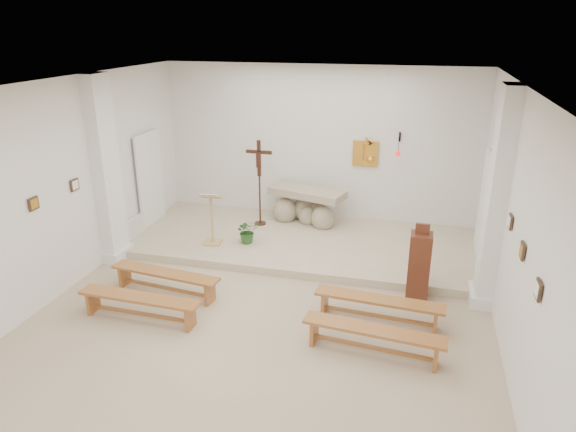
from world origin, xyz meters
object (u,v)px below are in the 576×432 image
(altar, at_px, (306,208))
(bench_right_second, at_px, (373,335))
(bench_left_front, at_px, (165,277))
(lectern, at_px, (212,218))
(donation_pedestal, at_px, (419,265))
(crucifix_stand, at_px, (259,177))
(bench_left_second, at_px, (140,302))
(bench_right_front, at_px, (379,304))

(altar, relative_size, bench_right_second, 0.89)
(bench_left_front, bearing_deg, lectern, 94.06)
(altar, distance_m, bench_left_front, 3.84)
(altar, xyz_separation_m, donation_pedestal, (2.45, -2.51, 0.10))
(crucifix_stand, xyz_separation_m, donation_pedestal, (3.40, -2.15, -0.65))
(crucifix_stand, relative_size, bench_left_second, 0.95)
(crucifix_stand, distance_m, bench_right_front, 4.32)
(bench_left_front, height_order, bench_right_second, same)
(altar, bearing_deg, bench_right_second, -50.67)
(crucifix_stand, distance_m, bench_right_second, 4.96)
(lectern, xyz_separation_m, bench_left_second, (-0.09, -2.70, -0.38))
(lectern, height_order, bench_right_front, lectern)
(donation_pedestal, relative_size, bench_left_second, 0.67)
(lectern, xyz_separation_m, donation_pedestal, (4.01, -0.89, -0.11))
(bench_left_second, distance_m, bench_right_second, 3.55)
(lectern, bearing_deg, altar, 40.41)
(lectern, bearing_deg, bench_right_front, -33.82)
(crucifix_stand, height_order, bench_left_front, crucifix_stand)
(donation_pedestal, bearing_deg, bench_left_second, -155.86)
(altar, relative_size, lectern, 1.61)
(donation_pedestal, xyz_separation_m, bench_right_second, (-0.55, -1.80, -0.27))
(bench_left_second, bearing_deg, bench_right_second, 1.80)
(lectern, xyz_separation_m, bench_right_second, (3.46, -2.70, -0.38))
(donation_pedestal, height_order, bench_left_second, donation_pedestal)
(bench_left_front, bearing_deg, bench_right_second, -6.55)
(donation_pedestal, bearing_deg, bench_right_second, -106.64)
(lectern, height_order, donation_pedestal, donation_pedestal)
(crucifix_stand, bearing_deg, bench_left_second, -98.91)
(donation_pedestal, distance_m, bench_left_front, 4.22)
(bench_left_front, bearing_deg, altar, 71.44)
(bench_left_second, bearing_deg, altar, 70.90)
(bench_right_front, bearing_deg, donation_pedestal, 64.40)
(bench_left_second, bearing_deg, bench_right_front, 15.19)
(bench_right_second, bearing_deg, donation_pedestal, 78.80)
(altar, distance_m, lectern, 2.25)
(bench_left_second, bearing_deg, bench_left_front, 91.80)
(altar, height_order, lectern, lectern)
(crucifix_stand, height_order, bench_right_second, crucifix_stand)
(bench_right_front, relative_size, bench_right_second, 1.00)
(altar, height_order, bench_left_front, altar)
(lectern, height_order, bench_right_second, lectern)
(lectern, height_order, bench_left_second, lectern)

